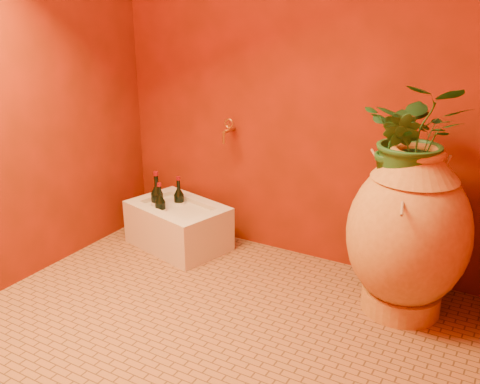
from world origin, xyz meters
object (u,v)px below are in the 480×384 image
Objects in this scene: stone_basin at (178,226)px; wine_bottle_b at (157,204)px; wine_bottle_c at (179,203)px; wall_tap at (228,130)px; wine_bottle_a at (161,211)px; amphora at (408,233)px.

wine_bottle_b reaches higher than stone_basin.
wine_bottle_b is 1.18× the size of wine_bottle_c.
stone_basin is 0.73m from wall_tap.
wine_bottle_c is at bearing 80.60° from wine_bottle_a.
wine_bottle_b reaches higher than wine_bottle_c.
wine_bottle_c is (0.03, 0.17, -0.00)m from wine_bottle_a.
amphora reaches higher than stone_basin.
wine_bottle_a is at bearing -137.03° from wall_tap.
amphora is 1.53m from stone_basin.
stone_basin is 0.21m from wine_bottle_b.
stone_basin is at bearing -60.66° from wine_bottle_c.
amphora is at bearing -4.82° from wine_bottle_c.
stone_basin is (-1.50, 0.05, -0.31)m from amphora.
wall_tap reaches higher than stone_basin.
wine_bottle_a reaches higher than stone_basin.
wine_bottle_a reaches higher than wine_bottle_c.
amphora is 1.59m from wine_bottle_a.
stone_basin is at bearing 12.50° from wine_bottle_b.
wine_bottle_a is 0.17m from wine_bottle_c.
wall_tap is (0.40, 0.26, 0.50)m from wine_bottle_b.
wine_bottle_c is (-0.05, 0.08, 0.13)m from stone_basin.
stone_basin is at bearing 49.62° from wine_bottle_a.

